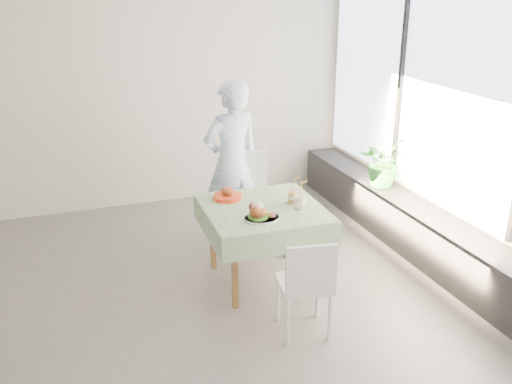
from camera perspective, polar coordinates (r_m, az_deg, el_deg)
name	(u,v)px	position (r m, az deg, el deg)	size (l,w,h in m)	color
floor	(149,308)	(5.09, -10.67, -11.37)	(6.00, 6.00, 0.00)	#5A5856
wall_back	(103,95)	(6.95, -15.02, 9.37)	(6.00, 0.02, 2.80)	silver
wall_front	(237,324)	(2.28, -1.91, -13.10)	(6.00, 0.02, 2.80)	silver
wall_right	(457,122)	(5.74, 19.43, 6.65)	(0.02, 5.00, 2.80)	silver
window_pane	(457,95)	(5.67, 19.49, 9.09)	(0.01, 4.80, 2.18)	#D1E0F9
window_ledge	(426,235)	(5.98, 16.64, -4.18)	(0.40, 4.80, 0.50)	black
cafe_table	(263,236)	(5.23, 0.70, -4.38)	(1.07, 1.07, 0.74)	brown
chair_far	(245,218)	(6.01, -1.10, -2.60)	(0.60, 0.60, 0.98)	white
chair_near	(304,303)	(4.62, 4.81, -10.96)	(0.45, 0.45, 0.83)	white
diner	(232,163)	(5.93, -2.44, 2.93)	(0.64, 0.42, 1.74)	#97C5F3
main_dish	(260,214)	(4.84, 0.38, -2.17)	(0.31, 0.31, 0.16)	white
juice_cup_orange	(293,196)	(5.21, 3.69, -0.40)	(0.10, 0.10, 0.28)	white
juice_cup_lemonade	(300,201)	(5.09, 4.40, -0.88)	(0.10, 0.10, 0.29)	white
second_dish	(227,195)	(5.30, -2.88, -0.33)	(0.26, 0.26, 0.12)	red
potted_plant	(383,162)	(6.43, 12.54, 2.99)	(0.50, 0.43, 0.56)	#27752E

